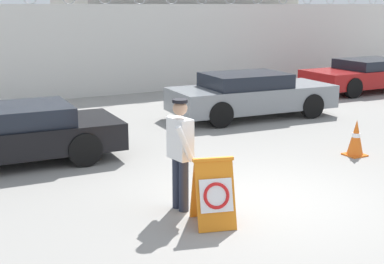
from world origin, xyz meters
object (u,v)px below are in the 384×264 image
(traffic_cone_near, at_px, (356,138))
(parked_car_rear_sedan, at_px, (251,94))
(security_guard, at_px, (180,149))
(barricade_sign, at_px, (214,192))
(parked_car_far_side, at_px, (367,75))
(parked_car_front_coupe, at_px, (3,135))

(traffic_cone_near, distance_m, parked_car_rear_sedan, 4.38)
(security_guard, bearing_deg, barricade_sign, 3.86)
(parked_car_far_side, bearing_deg, parked_car_rear_sedan, 17.09)
(barricade_sign, relative_size, security_guard, 0.58)
(traffic_cone_near, distance_m, parked_car_far_side, 9.13)
(parked_car_rear_sedan, height_order, parked_car_far_side, parked_car_rear_sedan)
(security_guard, relative_size, traffic_cone_near, 2.26)
(security_guard, height_order, parked_car_far_side, security_guard)
(security_guard, height_order, traffic_cone_near, security_guard)
(barricade_sign, xyz_separation_m, parked_car_front_coupe, (-2.13, 4.61, 0.10))
(parked_car_front_coupe, bearing_deg, parked_car_far_side, -163.41)
(security_guard, distance_m, parked_car_rear_sedan, 7.29)
(traffic_cone_near, bearing_deg, barricade_sign, -159.10)
(traffic_cone_near, relative_size, parked_car_front_coupe, 0.16)
(security_guard, distance_m, traffic_cone_near, 4.78)
(security_guard, xyz_separation_m, traffic_cone_near, (4.65, 0.96, -0.59))
(traffic_cone_near, height_order, parked_car_front_coupe, parked_car_front_coupe)
(security_guard, bearing_deg, parked_car_front_coupe, -160.56)
(barricade_sign, relative_size, parked_car_rear_sedan, 0.21)
(parked_car_front_coupe, xyz_separation_m, parked_car_rear_sedan, (6.94, 1.47, 0.04))
(traffic_cone_near, height_order, parked_car_far_side, parked_car_far_side)
(parked_car_front_coupe, distance_m, parked_car_far_side, 13.73)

